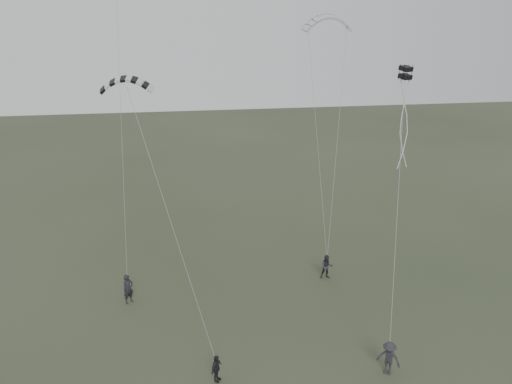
{
  "coord_description": "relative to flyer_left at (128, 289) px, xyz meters",
  "views": [
    {
      "loc": [
        -2.78,
        -23.07,
        17.86
      ],
      "look_at": [
        1.51,
        4.91,
        7.43
      ],
      "focal_mm": 35.0,
      "sensor_mm": 36.0,
      "label": 1
    }
  ],
  "objects": [
    {
      "name": "flyer_right",
      "position": [
        13.48,
        1.07,
        -0.11
      ],
      "size": [
        0.91,
        0.74,
        1.76
      ],
      "primitive_type": "imported",
      "rotation": [
        0.0,
        0.0,
        -0.09
      ],
      "color": "#28272D",
      "rests_on": "ground"
    },
    {
      "name": "kite_striped",
      "position": [
        1.21,
        -1.76,
        13.45
      ],
      "size": [
        2.81,
        1.1,
        1.24
      ],
      "primitive_type": null,
      "rotation": [
        0.23,
        0.0,
        -0.06
      ],
      "color": "black",
      "rests_on": "flyer_center"
    },
    {
      "name": "ground",
      "position": [
        6.67,
        -5.68,
        -0.99
      ],
      "size": [
        140.0,
        140.0,
        0.0
      ],
      "primitive_type": "plane",
      "color": "#2B3723",
      "rests_on": "ground"
    },
    {
      "name": "flyer_left",
      "position": [
        0.0,
        0.0,
        0.0
      ],
      "size": [
        0.86,
        0.83,
        1.98
      ],
      "primitive_type": "imported",
      "rotation": [
        0.0,
        0.0,
        0.7
      ],
      "color": "black",
      "rests_on": "ground"
    },
    {
      "name": "kite_box",
      "position": [
        16.46,
        -1.94,
        13.52
      ],
      "size": [
        0.79,
        0.84,
        0.77
      ],
      "primitive_type": null,
      "rotation": [
        0.16,
        0.0,
        0.39
      ],
      "color": "black",
      "rests_on": "flyer_far"
    },
    {
      "name": "flyer_far",
      "position": [
        13.85,
        -8.9,
        -0.05
      ],
      "size": [
        1.39,
        1.31,
        1.89
      ],
      "primitive_type": "imported",
      "rotation": [
        0.0,
        0.0,
        -0.68
      ],
      "color": "#252529",
      "rests_on": "ground"
    },
    {
      "name": "kite_pale_large",
      "position": [
        14.97,
        8.64,
        16.31
      ],
      "size": [
        3.75,
        1.35,
        1.71
      ],
      "primitive_type": null,
      "rotation": [
        0.26,
        0.0,
        0.04
      ],
      "color": "#B4B7B9",
      "rests_on": "flyer_right"
    },
    {
      "name": "flyer_center",
      "position": [
        5.02,
        -8.12,
        -0.23
      ],
      "size": [
        0.8,
        0.95,
        1.52
      ],
      "primitive_type": "imported",
      "rotation": [
        0.0,
        0.0,
        1.0
      ],
      "color": "black",
      "rests_on": "ground"
    }
  ]
}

